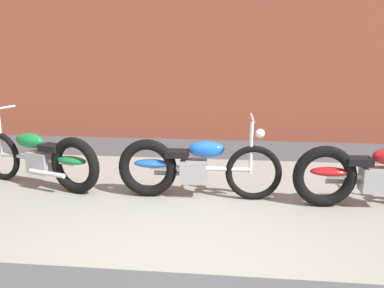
{
  "coord_description": "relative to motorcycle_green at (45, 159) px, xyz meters",
  "views": [
    {
      "loc": [
        0.49,
        -2.95,
        1.82
      ],
      "look_at": [
        0.02,
        1.45,
        0.75
      ],
      "focal_mm": 37.56,
      "sensor_mm": 36.0,
      "label": 1
    }
  ],
  "objects": [
    {
      "name": "motorcycle_green",
      "position": [
        0.0,
        0.0,
        0.0
      ],
      "size": [
        1.94,
        0.84,
        1.03
      ],
      "rotation": [
        0.0,
        0.0,
        2.83
      ],
      "color": "black",
      "rests_on": "ground"
    },
    {
      "name": "brick_building_wall",
      "position": [
        1.97,
        3.32,
        2.19
      ],
      "size": [
        36.0,
        0.5,
        5.17
      ],
      "primitive_type": "cube",
      "color": "brown",
      "rests_on": "ground"
    },
    {
      "name": "motorcycle_blue",
      "position": [
        1.9,
        -0.16,
        0.0
      ],
      "size": [
        2.01,
        0.58,
        1.03
      ],
      "rotation": [
        0.0,
        0.0,
        0.01
      ],
      "color": "black",
      "rests_on": "ground"
    },
    {
      "name": "sidewalk_slab",
      "position": [
        1.97,
        -0.13,
        -0.4
      ],
      "size": [
        36.0,
        3.5,
        0.01
      ],
      "primitive_type": "cube",
      "color": "gray",
      "rests_on": "ground"
    },
    {
      "name": "ground_plane",
      "position": [
        1.97,
        -1.88,
        -0.4
      ],
      "size": [
        80.0,
        80.0,
        0.0
      ],
      "primitive_type": "plane",
      "color": "#47474C"
    },
    {
      "name": "motorcycle_red",
      "position": [
        4.01,
        -0.26,
        0.0
      ],
      "size": [
        2.01,
        0.58,
        1.03
      ],
      "rotation": [
        0.0,
        0.0,
        0.03
      ],
      "color": "black",
      "rests_on": "ground"
    }
  ]
}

